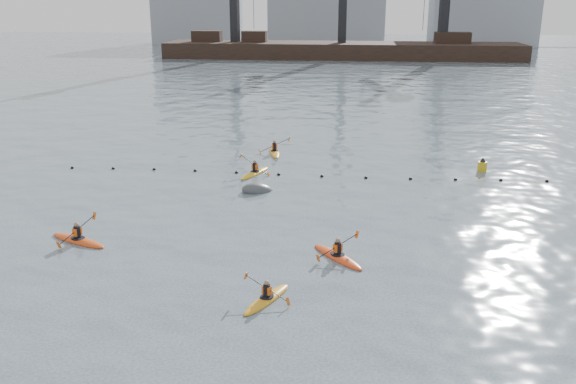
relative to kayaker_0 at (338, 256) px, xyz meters
name	(u,v)px	position (x,y,z in m)	size (l,w,h in m)	color
ground	(255,358)	(-2.51, -8.69, -0.11)	(400.00, 400.00, 0.00)	#3A4A54
float_line	(300,175)	(-3.01, 13.84, -0.08)	(33.24, 0.73, 0.24)	black
barge_pier	(340,49)	(-2.73, 101.30, 1.79)	(72.00, 19.30, 29.50)	black
skyline	(355,8)	(-0.28, 141.58, 9.14)	(141.00, 28.00, 22.00)	gray
kayaker_0	(338,256)	(0.00, 0.00, 0.00)	(2.81, 3.21, 1.28)	red
kayaker_1	(267,298)	(-2.71, -4.56, -0.01)	(2.02, 3.13, 1.14)	orange
kayaker_2	(78,239)	(-13.05, 0.60, 0.00)	(3.60, 2.34, 1.35)	#CE4313
kayaker_3	(255,172)	(-6.19, 13.83, 0.00)	(2.37, 3.54, 1.47)	gold
kayaker_5	(275,152)	(-5.62, 19.93, 0.00)	(2.53, 3.74, 1.44)	orange
mooring_buoy	(258,191)	(-5.38, 9.90, -0.11)	(2.09, 1.24, 1.05)	#424548
nav_buoy	(482,166)	(9.68, 16.31, 0.24)	(0.63, 0.63, 1.16)	gold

